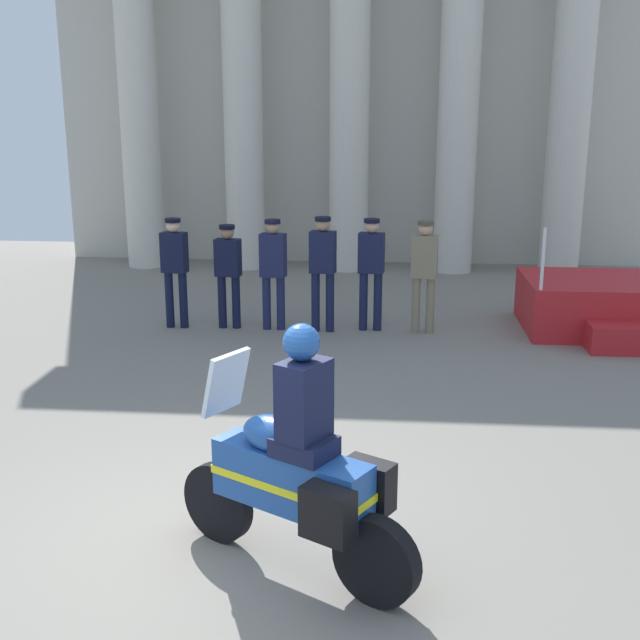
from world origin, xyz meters
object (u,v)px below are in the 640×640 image
Objects in this scene: officer_in_row_3 at (323,265)px; officer_in_row_4 at (371,265)px; officer_in_row_1 at (228,268)px; officer_in_row_2 at (273,266)px; officer_in_row_0 at (175,264)px; motorcycle_with_rider at (299,473)px; officer_in_row_5 at (424,268)px; reviewing_stand at (630,307)px.

officer_in_row_3 reaches higher than officer_in_row_4.
officer_in_row_2 is at bearing -174.45° from officer_in_row_1.
officer_in_row_0 is 1.06× the size of officer_in_row_1.
officer_in_row_4 is 0.91× the size of motorcycle_with_rider.
officer_in_row_5 is (2.99, -0.02, 0.06)m from officer_in_row_1.
officer_in_row_1 is 0.93× the size of officer_in_row_4.
officer_in_row_0 is 0.90× the size of motorcycle_with_rider.
officer_in_row_3 is 1.03× the size of officer_in_row_5.
motorcycle_with_rider reaches higher than officer_in_row_4.
reviewing_stand is 4.01m from officer_in_row_4.
officer_in_row_4 is at bearing -161.37° from officer_in_row_3.
motorcycle_with_rider is at bearing 95.15° from officer_in_row_4.
officer_in_row_0 is 0.82m from officer_in_row_1.
officer_in_row_2 is at bearing -171.32° from officer_in_row_0.
officer_in_row_5 is at bearing -172.42° from officer_in_row_1.
officer_in_row_5 reaches higher than officer_in_row_2.
officer_in_row_3 is at bearing -172.70° from officer_in_row_0.
motorcycle_with_rider is at bearing 107.88° from officer_in_row_2.
officer_in_row_0 is (-6.96, -0.36, 0.62)m from reviewing_stand.
officer_in_row_5 reaches higher than officer_in_row_0.
officer_in_row_5 reaches higher than reviewing_stand.
officer_in_row_0 is 1.00× the size of officer_in_row_5.
officer_in_row_1 is 6.91m from motorcycle_with_rider.
officer_in_row_3 is 1.02× the size of officer_in_row_4.
officer_in_row_4 is at bearing -170.43° from officer_in_row_1.
reviewing_stand is at bearing -165.93° from officer_in_row_5.
officer_in_row_3 reaches higher than reviewing_stand.
reviewing_stand is at bearing -168.33° from officer_in_row_4.
officer_in_row_3 is at bearing -175.25° from reviewing_stand.
officer_in_row_1 is at bearing 5.03° from officer_in_row_3.
officer_in_row_5 is (2.28, 0.01, 0.00)m from officer_in_row_2.
officer_in_row_1 is 2.19m from officer_in_row_4.
officer_in_row_3 reaches higher than officer_in_row_5.
officer_in_row_3 is 1.52m from officer_in_row_5.
reviewing_stand is at bearing -167.24° from officer_in_row_3.
reviewing_stand is 7.00m from officer_in_row_0.
officer_in_row_4 is (2.19, 0.06, 0.07)m from officer_in_row_1.
officer_in_row_5 is (0.80, -0.08, -0.01)m from officer_in_row_4.
motorcycle_with_rider reaches higher than officer_in_row_1.
reviewing_stand is 8.19m from motorcycle_with_rider.
reviewing_stand is 1.67× the size of motorcycle_with_rider.
officer_in_row_3 is (1.47, -0.08, 0.09)m from officer_in_row_1.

